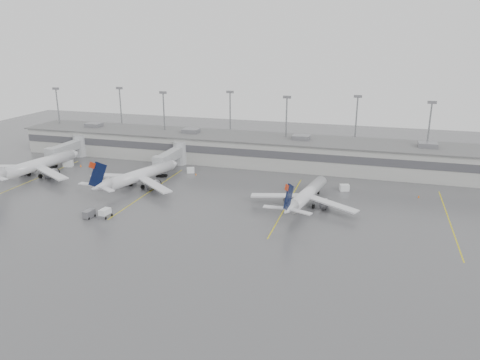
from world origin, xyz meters
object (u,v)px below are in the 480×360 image
(jet_mid_right, at_px, (306,195))
(baggage_tug, at_px, (105,214))
(jet_far_left, at_px, (35,165))
(jet_mid_left, at_px, (138,176))

(jet_mid_right, xyz_separation_m, baggage_tug, (-40.63, -18.83, -2.13))
(jet_far_left, relative_size, baggage_tug, 10.45)
(jet_far_left, distance_m, jet_mid_right, 75.68)
(jet_mid_right, height_order, baggage_tug, jet_mid_right)
(jet_far_left, distance_m, jet_mid_left, 31.74)
(jet_far_left, xyz_separation_m, jet_mid_right, (75.64, -2.49, -0.43))
(jet_far_left, height_order, baggage_tug, jet_far_left)
(jet_far_left, relative_size, jet_mid_right, 1.15)
(jet_far_left, relative_size, jet_mid_left, 1.09)
(jet_mid_left, distance_m, baggage_tug, 21.35)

